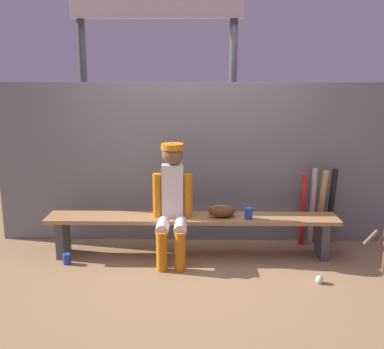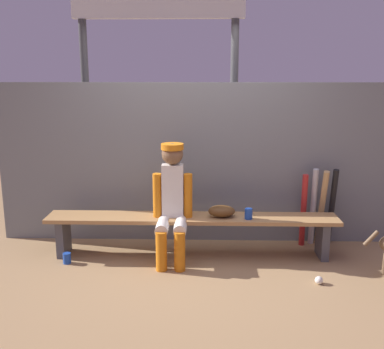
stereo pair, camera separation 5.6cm
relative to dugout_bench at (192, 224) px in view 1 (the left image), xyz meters
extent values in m
plane|color=#9E7A51|center=(0.00, 0.00, -0.35)|extent=(30.00, 30.00, 0.00)
cube|color=slate|center=(0.00, 0.48, 0.55)|extent=(4.43, 0.03, 1.81)
cube|color=#AD7F4C|center=(0.00, 0.00, 0.06)|extent=(3.05, 0.36, 0.04)
cube|color=#4C4C51|center=(-1.38, 0.00, -0.15)|extent=(0.08, 0.29, 0.40)
cube|color=#4C4C51|center=(1.38, 0.00, -0.15)|extent=(0.08, 0.29, 0.40)
cube|color=silver|center=(-0.20, 0.00, 0.36)|extent=(0.22, 0.13, 0.55)
sphere|color=brown|center=(-0.20, 0.00, 0.75)|extent=(0.22, 0.22, 0.22)
cylinder|color=orange|center=(-0.20, 0.00, 0.82)|extent=(0.23, 0.23, 0.06)
cylinder|color=silver|center=(-0.29, -0.19, 0.04)|extent=(0.13, 0.38, 0.13)
cylinder|color=orange|center=(-0.29, -0.38, -0.15)|extent=(0.11, 0.11, 0.40)
cylinder|color=orange|center=(-0.36, -0.02, 0.31)|extent=(0.09, 0.09, 0.47)
cylinder|color=silver|center=(-0.11, -0.19, 0.04)|extent=(0.13, 0.38, 0.13)
cylinder|color=orange|center=(-0.11, -0.38, -0.15)|extent=(0.11, 0.11, 0.40)
cylinder|color=orange|center=(-0.04, -0.02, 0.31)|extent=(0.09, 0.09, 0.47)
ellipsoid|color=#593819|center=(0.31, 0.00, 0.14)|extent=(0.28, 0.20, 0.12)
cylinder|color=#B22323|center=(1.23, 0.31, 0.06)|extent=(0.08, 0.13, 0.83)
cylinder|color=#B7B7BC|center=(1.34, 0.35, 0.09)|extent=(0.07, 0.16, 0.89)
cylinder|color=tan|center=(1.43, 0.33, 0.09)|extent=(0.07, 0.27, 0.89)
cylinder|color=black|center=(1.55, 0.35, 0.09)|extent=(0.07, 0.22, 0.89)
sphere|color=white|center=(1.19, -0.64, -0.32)|extent=(0.07, 0.07, 0.07)
cylinder|color=#1E47AD|center=(-1.27, -0.24, -0.30)|extent=(0.08, 0.08, 0.11)
cylinder|color=#1E47AD|center=(0.58, -0.07, 0.14)|extent=(0.08, 0.08, 0.11)
cylinder|color=#3F3F42|center=(-1.41, 1.36, 0.93)|extent=(0.10, 0.10, 2.56)
cylinder|color=#3F3F42|center=(0.50, 1.36, 0.93)|extent=(0.10, 0.10, 2.56)
cylinder|color=brown|center=(1.70, -0.47, 0.04)|extent=(0.15, 0.04, 0.16)
camera|label=1|loc=(0.07, -4.53, 1.56)|focal=42.31mm
camera|label=2|loc=(0.13, -4.53, 1.56)|focal=42.31mm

